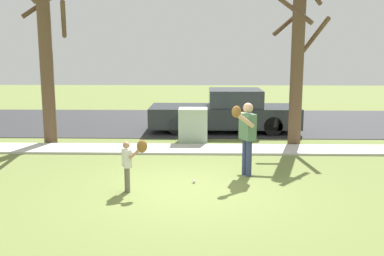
% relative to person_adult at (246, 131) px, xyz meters
% --- Properties ---
extents(ground_plane, '(48.00, 48.00, 0.00)m').
position_rel_person_adult_xyz_m(ground_plane, '(-1.28, 2.47, -1.04)').
color(ground_plane, olive).
extents(sidewalk_strip, '(36.00, 1.20, 0.06)m').
position_rel_person_adult_xyz_m(sidewalk_strip, '(-1.28, 2.57, -1.01)').
color(sidewalk_strip, beige).
rests_on(sidewalk_strip, ground).
extents(road_surface, '(36.00, 6.80, 0.02)m').
position_rel_person_adult_xyz_m(road_surface, '(-1.28, 7.57, -1.03)').
color(road_surface, '#2D2D30').
rests_on(road_surface, ground).
extents(person_adult, '(0.61, 0.81, 1.68)m').
position_rel_person_adult_xyz_m(person_adult, '(0.00, 0.00, 0.00)').
color(person_adult, navy).
rests_on(person_adult, ground).
extents(person_child, '(0.57, 0.34, 1.08)m').
position_rel_person_adult_xyz_m(person_child, '(-2.44, -1.22, -0.34)').
color(person_child, '#6B6656').
rests_on(person_child, ground).
extents(baseball, '(0.07, 0.07, 0.07)m').
position_rel_person_adult_xyz_m(baseball, '(-1.17, -0.59, -1.00)').
color(baseball, white).
rests_on(baseball, ground).
extents(utility_cabinet, '(0.89, 0.69, 1.08)m').
position_rel_person_adult_xyz_m(utility_cabinet, '(-1.28, 3.63, -0.50)').
color(utility_cabinet, '#9EB293').
rests_on(utility_cabinet, ground).
extents(street_tree_near, '(1.85, 1.88, 5.05)m').
position_rel_person_adult_xyz_m(street_tree_near, '(1.82, 3.41, 1.65)').
color(street_tree_near, brown).
rests_on(street_tree_near, ground).
extents(street_tree_far, '(1.85, 1.89, 5.76)m').
position_rel_person_adult_xyz_m(street_tree_far, '(-5.71, 3.44, 2.01)').
color(street_tree_far, brown).
rests_on(street_tree_far, ground).
extents(parked_pickup_dark, '(5.20, 1.95, 1.48)m').
position_rel_person_adult_xyz_m(parked_pickup_dark, '(-0.15, 5.61, -0.36)').
color(parked_pickup_dark, '#23282D').
rests_on(parked_pickup_dark, road_surface).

